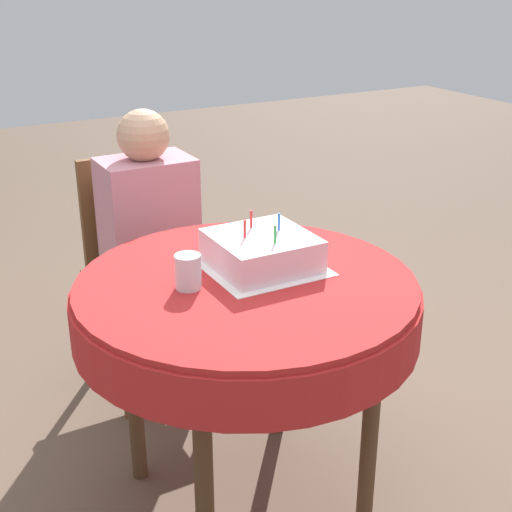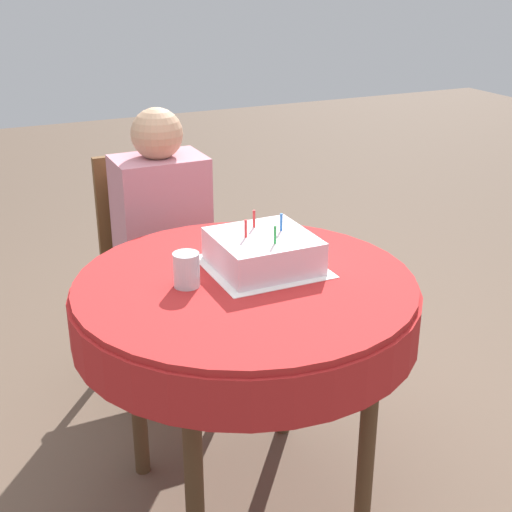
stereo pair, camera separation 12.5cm
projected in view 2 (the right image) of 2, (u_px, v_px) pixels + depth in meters
ground_plane at (246, 496)px, 2.30m from camera, size 12.00×12.00×0.00m
dining_table at (245, 310)px, 2.04m from camera, size 0.98×0.98×0.77m
chair at (158, 260)px, 2.84m from camera, size 0.44×0.44×0.90m
person at (164, 226)px, 2.69m from camera, size 0.34×0.33×1.11m
napkin at (263, 266)px, 2.09m from camera, size 0.33×0.33×0.00m
birthday_cake at (263, 251)px, 2.07m from camera, size 0.28×0.28×0.15m
drinking_glass at (186, 270)px, 1.94m from camera, size 0.07×0.07×0.10m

